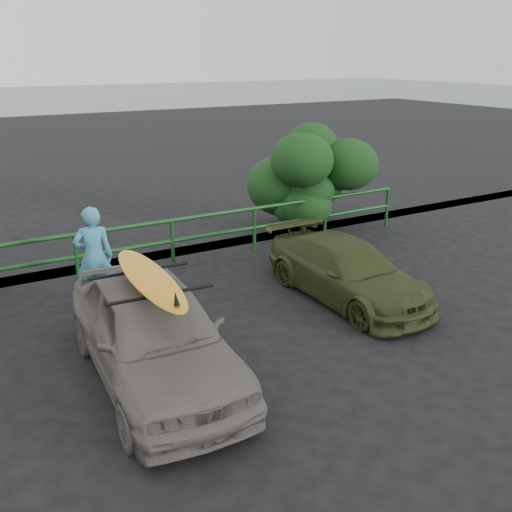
{
  "coord_description": "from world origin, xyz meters",
  "views": [
    {
      "loc": [
        -3.2,
        -5.8,
        4.27
      ],
      "look_at": [
        1.33,
        2.04,
        1.06
      ],
      "focal_mm": 40.0,
      "sensor_mm": 36.0,
      "label": 1
    }
  ],
  "objects_px": {
    "guardrail": "(126,250)",
    "olive_vehicle": "(347,271)",
    "man": "(94,257)",
    "sedan": "(153,332)",
    "surfboard": "(150,278)"
  },
  "relations": [
    {
      "from": "guardrail",
      "to": "olive_vehicle",
      "type": "xyz_separation_m",
      "value": [
        3.12,
        -3.2,
        0.02
      ]
    },
    {
      "from": "guardrail",
      "to": "olive_vehicle",
      "type": "relative_size",
      "value": 3.8
    },
    {
      "from": "sedan",
      "to": "guardrail",
      "type": "bearing_deg",
      "value": 80.1
    },
    {
      "from": "surfboard",
      "to": "man",
      "type": "bearing_deg",
      "value": 93.25
    },
    {
      "from": "olive_vehicle",
      "to": "man",
      "type": "relative_size",
      "value": 2.02
    },
    {
      "from": "olive_vehicle",
      "to": "guardrail",
      "type": "bearing_deg",
      "value": 133.32
    },
    {
      "from": "olive_vehicle",
      "to": "man",
      "type": "height_order",
      "value": "man"
    },
    {
      "from": "guardrail",
      "to": "sedan",
      "type": "xyz_separation_m",
      "value": [
        -0.93,
        -4.08,
        0.19
      ]
    },
    {
      "from": "guardrail",
      "to": "man",
      "type": "xyz_separation_m",
      "value": [
        -0.95,
        -1.21,
        0.39
      ]
    },
    {
      "from": "guardrail",
      "to": "man",
      "type": "distance_m",
      "value": 1.58
    },
    {
      "from": "sedan",
      "to": "man",
      "type": "distance_m",
      "value": 2.88
    },
    {
      "from": "surfboard",
      "to": "olive_vehicle",
      "type": "bearing_deg",
      "value": 15.21
    },
    {
      "from": "guardrail",
      "to": "sedan",
      "type": "distance_m",
      "value": 4.19
    },
    {
      "from": "man",
      "to": "surfboard",
      "type": "relative_size",
      "value": 0.72
    },
    {
      "from": "sedan",
      "to": "surfboard",
      "type": "distance_m",
      "value": 0.79
    }
  ]
}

